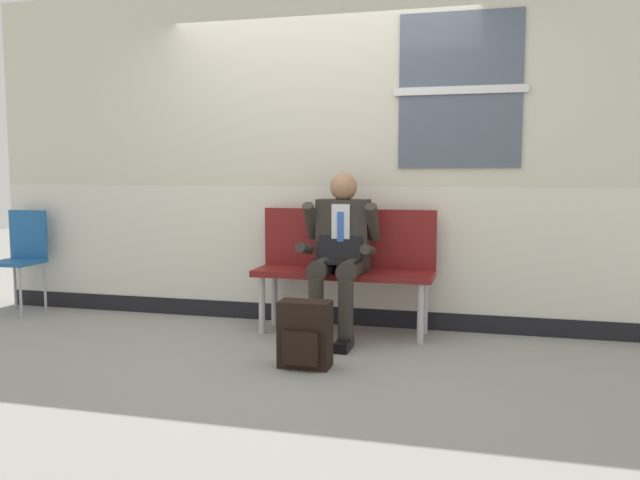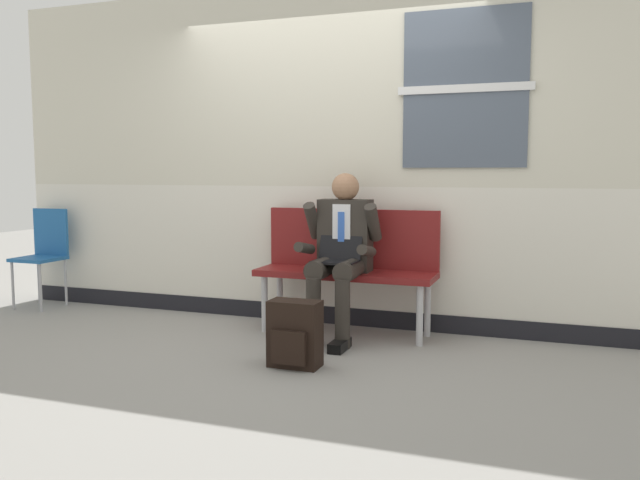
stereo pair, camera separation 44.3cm
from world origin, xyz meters
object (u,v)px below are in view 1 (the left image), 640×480
object	(u,v)px
person_seated	(340,250)
folding_chair	(22,251)
bench_with_person	(345,260)
backpack	(305,335)

from	to	relation	value
person_seated	folding_chair	bearing A→B (deg)	176.38
bench_with_person	folding_chair	xyz separation A→B (m)	(-2.97, -0.02, -0.02)
bench_with_person	person_seated	world-z (taller)	person_seated
bench_with_person	folding_chair	distance (m)	2.97
bench_with_person	backpack	distance (m)	1.07
person_seated	backpack	distance (m)	0.93
backpack	folding_chair	size ratio (longest dim) A/B	0.48
backpack	person_seated	bearing A→B (deg)	87.05
person_seated	folding_chair	world-z (taller)	person_seated
bench_with_person	backpack	xyz separation A→B (m)	(-0.04, -1.01, -0.35)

